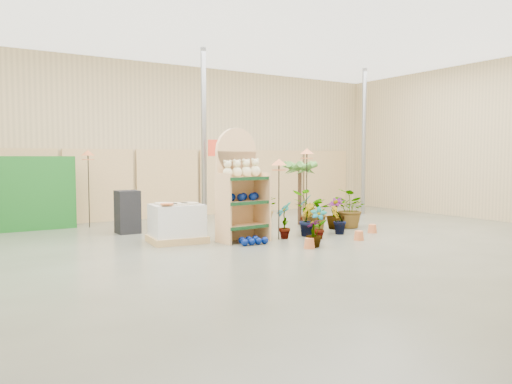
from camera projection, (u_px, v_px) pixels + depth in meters
room at (259, 136)px, 10.37m from camera, size 15.20×12.10×4.70m
display_shelf at (239, 189)px, 10.58m from camera, size 1.05×0.72×2.40m
teddy_bears at (243, 170)px, 10.47m from camera, size 0.89×0.23×0.38m
gazing_balls_shelf at (242, 197)px, 10.47m from camera, size 0.88×0.30×0.17m
gazing_balls_floor at (252, 241)px, 10.16m from camera, size 0.63×0.39×0.15m
pallet_stack at (177, 223)px, 10.40m from camera, size 1.21×1.04×0.83m
charcoal_planters at (128, 212)px, 11.63m from camera, size 0.50×0.50×1.00m
trellis_stock at (32, 193)px, 12.08m from camera, size 2.00×0.30×1.80m
offer_sign at (217, 166)px, 12.22m from camera, size 0.50×0.08×2.20m
bird_table_front at (279, 165)px, 10.66m from camera, size 0.34×0.34×1.74m
bird_table_right at (307, 154)px, 12.16m from camera, size 0.34×0.34×1.99m
bird_table_back at (88, 156)px, 12.49m from camera, size 0.34×0.34×1.96m
palm at (300, 167)px, 13.04m from camera, size 0.70×0.70×1.77m
potted_plant_0 at (284, 220)px, 10.86m from camera, size 0.42×0.50×0.81m
potted_plant_1 at (307, 219)px, 11.24m from camera, size 0.51×0.53×0.75m
potted_plant_2 at (313, 212)px, 11.64m from camera, size 0.99×0.89×1.00m
potted_plant_3 at (335, 213)px, 12.36m from camera, size 0.50×0.50×0.77m
potted_plant_4 at (305, 210)px, 13.02m from camera, size 0.48×0.51×0.80m
potted_plant_5 at (259, 220)px, 11.61m from camera, size 0.36×0.29×0.65m
potted_plant_6 at (261, 208)px, 12.62m from camera, size 1.08×1.02×0.96m
potted_plant_7 at (314, 233)px, 9.84m from camera, size 0.38×0.38×0.55m
potted_plant_8 at (319, 223)px, 10.84m from camera, size 0.44×0.43×0.70m
potted_plant_9 at (338, 220)px, 11.48m from camera, size 0.40×0.35×0.66m
potted_plant_10 at (351, 208)px, 12.50m from camera, size 0.83×0.94×0.99m
potted_plant_11 at (250, 213)px, 12.63m from camera, size 0.56×0.56×0.72m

